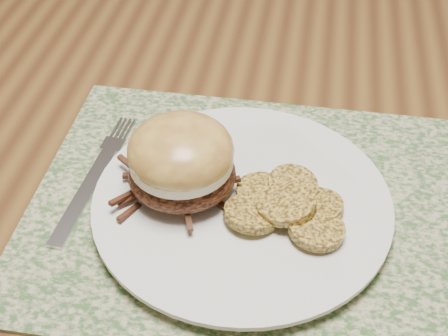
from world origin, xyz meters
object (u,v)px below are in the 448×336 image
at_px(dining_table, 399,125).
at_px(fork, 96,175).
at_px(pork_sandwich, 181,161).
at_px(dinner_plate, 242,204).

height_order(dining_table, fork, fork).
height_order(pork_sandwich, fork, pork_sandwich).
distance_m(pork_sandwich, fork, 0.11).
bearing_deg(dining_table, fork, -143.16).
relative_size(dining_table, dinner_plate, 5.77).
distance_m(dinner_plate, fork, 0.15).
xyz_separation_m(dinner_plate, fork, (-0.15, 0.02, -0.01)).
xyz_separation_m(dinner_plate, pork_sandwich, (-0.06, 0.00, 0.04)).
bearing_deg(fork, pork_sandwich, -7.11).
bearing_deg(fork, dinner_plate, -3.73).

